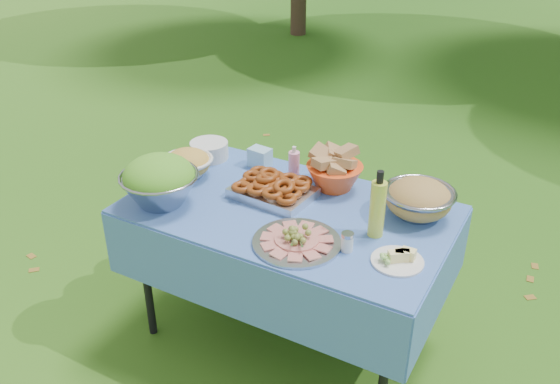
{
  "coord_description": "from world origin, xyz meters",
  "views": [
    {
      "loc": [
        1.09,
        -2.05,
        2.14
      ],
      "look_at": [
        -0.04,
        0.0,
        0.83
      ],
      "focal_mm": 38.0,
      "sensor_mm": 36.0,
      "label": 1
    }
  ],
  "objects_px": {
    "pasta_bowl_steel": "(419,198)",
    "charcuterie_platter": "(297,235)",
    "picnic_table": "(288,275)",
    "salad_bowl": "(159,181)",
    "plate_stack": "(209,150)",
    "bread_bowl": "(335,171)",
    "oil_bottle": "(378,204)"
  },
  "relations": [
    {
      "from": "pasta_bowl_steel",
      "to": "charcuterie_platter",
      "type": "distance_m",
      "value": 0.59
    },
    {
      "from": "picnic_table",
      "to": "salad_bowl",
      "type": "bearing_deg",
      "value": -155.77
    },
    {
      "from": "salad_bowl",
      "to": "pasta_bowl_steel",
      "type": "distance_m",
      "value": 1.17
    },
    {
      "from": "salad_bowl",
      "to": "plate_stack",
      "type": "relative_size",
      "value": 1.77
    },
    {
      "from": "picnic_table",
      "to": "charcuterie_platter",
      "type": "distance_m",
      "value": 0.51
    },
    {
      "from": "bread_bowl",
      "to": "oil_bottle",
      "type": "bearing_deg",
      "value": -42.19
    },
    {
      "from": "plate_stack",
      "to": "oil_bottle",
      "type": "distance_m",
      "value": 1.09
    },
    {
      "from": "charcuterie_platter",
      "to": "oil_bottle",
      "type": "relative_size",
      "value": 1.23
    },
    {
      "from": "picnic_table",
      "to": "charcuterie_platter",
      "type": "xyz_separation_m",
      "value": [
        0.17,
        -0.23,
        0.42
      ]
    },
    {
      "from": "picnic_table",
      "to": "bread_bowl",
      "type": "relative_size",
      "value": 5.34
    },
    {
      "from": "plate_stack",
      "to": "pasta_bowl_steel",
      "type": "distance_m",
      "value": 1.15
    },
    {
      "from": "plate_stack",
      "to": "bread_bowl",
      "type": "distance_m",
      "value": 0.72
    },
    {
      "from": "oil_bottle",
      "to": "plate_stack",
      "type": "bearing_deg",
      "value": 165.2
    },
    {
      "from": "picnic_table",
      "to": "oil_bottle",
      "type": "height_order",
      "value": "oil_bottle"
    },
    {
      "from": "charcuterie_platter",
      "to": "bread_bowl",
      "type": "bearing_deg",
      "value": 97.49
    },
    {
      "from": "pasta_bowl_steel",
      "to": "oil_bottle",
      "type": "bearing_deg",
      "value": -113.52
    },
    {
      "from": "plate_stack",
      "to": "charcuterie_platter",
      "type": "xyz_separation_m",
      "value": [
        0.79,
        -0.5,
        -0.0
      ]
    },
    {
      "from": "picnic_table",
      "to": "plate_stack",
      "type": "xyz_separation_m",
      "value": [
        -0.62,
        0.26,
        0.43
      ]
    },
    {
      "from": "salad_bowl",
      "to": "oil_bottle",
      "type": "distance_m",
      "value": 0.99
    },
    {
      "from": "bread_bowl",
      "to": "charcuterie_platter",
      "type": "xyz_separation_m",
      "value": [
        0.07,
        -0.52,
        -0.05
      ]
    },
    {
      "from": "bread_bowl",
      "to": "charcuterie_platter",
      "type": "relative_size",
      "value": 0.74
    },
    {
      "from": "plate_stack",
      "to": "picnic_table",
      "type": "bearing_deg",
      "value": -23.05
    },
    {
      "from": "charcuterie_platter",
      "to": "pasta_bowl_steel",
      "type": "bearing_deg",
      "value": 51.95
    },
    {
      "from": "bread_bowl",
      "to": "charcuterie_platter",
      "type": "distance_m",
      "value": 0.52
    },
    {
      "from": "salad_bowl",
      "to": "charcuterie_platter",
      "type": "relative_size",
      "value": 0.97
    },
    {
      "from": "salad_bowl",
      "to": "pasta_bowl_steel",
      "type": "bearing_deg",
      "value": 23.81
    },
    {
      "from": "charcuterie_platter",
      "to": "oil_bottle",
      "type": "distance_m",
      "value": 0.36
    },
    {
      "from": "salad_bowl",
      "to": "bread_bowl",
      "type": "distance_m",
      "value": 0.82
    },
    {
      "from": "plate_stack",
      "to": "bread_bowl",
      "type": "bearing_deg",
      "value": 1.58
    },
    {
      "from": "oil_bottle",
      "to": "picnic_table",
      "type": "bearing_deg",
      "value": 178.32
    },
    {
      "from": "picnic_table",
      "to": "salad_bowl",
      "type": "xyz_separation_m",
      "value": [
        -0.54,
        -0.24,
        0.5
      ]
    },
    {
      "from": "picnic_table",
      "to": "salad_bowl",
      "type": "distance_m",
      "value": 0.77
    }
  ]
}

